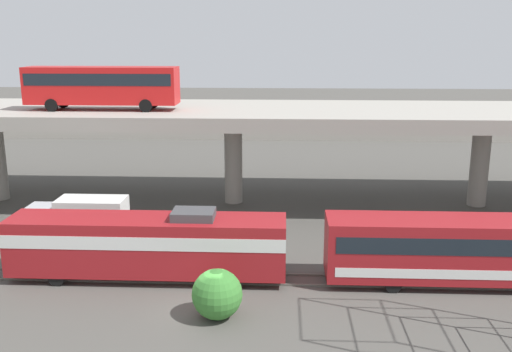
% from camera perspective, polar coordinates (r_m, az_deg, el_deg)
% --- Properties ---
extents(ground_plane, '(260.00, 260.00, 0.00)m').
position_cam_1_polar(ground_plane, '(30.36, -5.54, -13.27)').
color(ground_plane, '#4C4944').
extents(rail_strip_near, '(110.00, 0.12, 0.12)m').
position_cam_1_polar(rail_strip_near, '(33.25, -4.73, -10.63)').
color(rail_strip_near, '#59544C').
rests_on(rail_strip_near, ground_plane).
extents(rail_strip_far, '(110.00, 0.12, 0.12)m').
position_cam_1_polar(rail_strip_far, '(34.58, -4.42, -9.63)').
color(rail_strip_far, '#59544C').
rests_on(rail_strip_far, ground_plane).
extents(train_locomotive, '(17.05, 3.04, 4.18)m').
position_cam_1_polar(train_locomotive, '(33.94, -12.10, -6.50)').
color(train_locomotive, maroon).
rests_on(train_locomotive, ground_plane).
extents(highway_overpass, '(96.00, 12.64, 8.05)m').
position_cam_1_polar(highway_overpass, '(47.37, -2.32, 5.89)').
color(highway_overpass, '#9E998E').
rests_on(highway_overpass, ground_plane).
extents(transit_bus_on_overpass, '(12.00, 2.68, 3.40)m').
position_cam_1_polar(transit_bus_on_overpass, '(47.33, -15.12, 8.87)').
color(transit_bus_on_overpass, red).
rests_on(transit_bus_on_overpass, highway_overpass).
extents(service_truck_west, '(6.80, 2.46, 3.04)m').
position_cam_1_polar(service_truck_west, '(41.10, -17.18, -4.03)').
color(service_truck_west, '#B7B7BC').
rests_on(service_truck_west, ground_plane).
extents(pier_parking_lot, '(75.27, 10.23, 1.35)m').
position_cam_1_polar(pier_parking_lot, '(82.88, -0.17, 4.70)').
color(pier_parking_lot, '#9E998E').
rests_on(pier_parking_lot, ground_plane).
extents(parked_car_0, '(4.59, 1.89, 1.50)m').
position_cam_1_polar(parked_car_0, '(86.15, -12.92, 5.67)').
color(parked_car_0, maroon).
rests_on(parked_car_0, pier_parking_lot).
extents(parked_car_1, '(4.53, 1.85, 1.50)m').
position_cam_1_polar(parked_car_1, '(84.18, -15.22, 5.36)').
color(parked_car_1, '#515459').
rests_on(parked_car_1, pier_parking_lot).
extents(parked_car_2, '(4.35, 1.96, 1.50)m').
position_cam_1_polar(parked_car_2, '(84.78, 5.78, 5.83)').
color(parked_car_2, '#9E998C').
rests_on(parked_car_2, pier_parking_lot).
extents(parked_car_3, '(4.43, 1.82, 1.50)m').
position_cam_1_polar(parked_car_3, '(85.92, -7.28, 5.89)').
color(parked_car_3, '#0C4C26').
rests_on(parked_car_3, pier_parking_lot).
extents(parked_car_4, '(4.06, 1.84, 1.50)m').
position_cam_1_polar(parked_car_4, '(82.05, 2.34, 5.62)').
color(parked_car_4, '#515459').
rests_on(parked_car_4, pier_parking_lot).
extents(harbor_water, '(140.00, 36.00, 0.01)m').
position_cam_1_polar(harbor_water, '(105.72, 0.46, 6.31)').
color(harbor_water, '#2D5170').
rests_on(harbor_water, ground_plane).
extents(shrub_right, '(2.55, 2.55, 2.55)m').
position_cam_1_polar(shrub_right, '(29.10, -3.90, -11.70)').
color(shrub_right, '#397B30').
rests_on(shrub_right, ground_plane).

